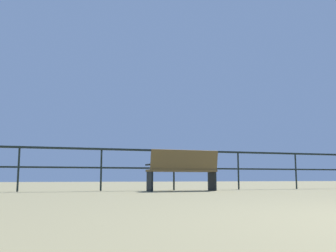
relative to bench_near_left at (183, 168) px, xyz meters
The scene contains 2 objects.
pier_railing 0.77m from the bench_near_left, 87.89° to the left, with size 22.19×0.05×1.02m.
bench_near_left is the anchor object (origin of this frame).
Camera 1 is at (-3.16, -1.28, 0.30)m, focal length 40.06 mm.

